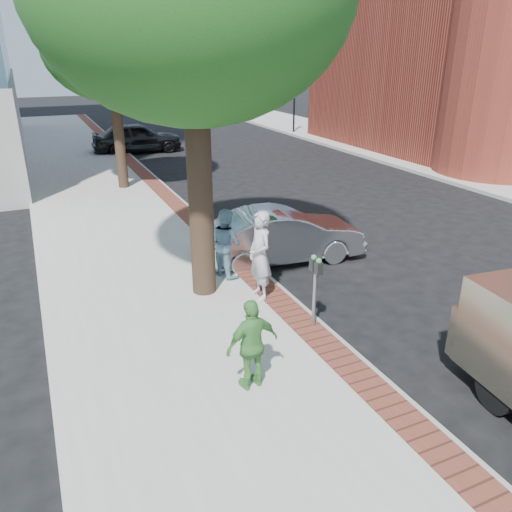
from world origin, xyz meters
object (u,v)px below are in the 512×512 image
person_officer (226,243)px  bg_car (137,137)px  parking_meter (315,277)px  person_gray (260,255)px  sedan_silver (282,235)px  person_green (252,344)px

person_officer → bg_car: size_ratio=0.35×
parking_meter → person_gray: person_gray is taller
parking_meter → sedan_silver: bearing=72.4°
parking_meter → person_green: (-1.84, -1.22, -0.29)m
person_gray → sedan_silver: person_gray is taller
person_green → person_officer: bearing=-112.7°
person_officer → bg_car: 17.36m
person_green → person_gray: bearing=-123.8°
parking_meter → sedan_silver: (1.12, 3.53, -0.51)m
sedan_silver → bg_car: (-0.24, 16.72, 0.11)m
bg_car → sedan_silver: bearing=-177.9°
bg_car → person_gray: bearing=177.3°
parking_meter → person_officer: 3.04m
sedan_silver → person_gray: bearing=147.7°
person_gray → person_officer: (-0.24, 1.39, -0.15)m
person_officer → person_green: 4.34m
parking_meter → person_green: bearing=-146.5°
bg_car → person_officer: bearing=176.2°
parking_meter → sedan_silver: parking_meter is taller
bg_car → parking_meter: bearing=178.8°
parking_meter → sedan_silver: size_ratio=0.35×
person_gray → person_officer: 1.41m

